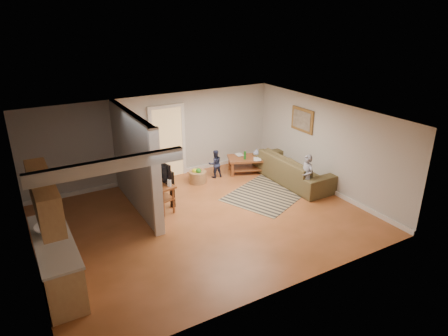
{
  "coord_description": "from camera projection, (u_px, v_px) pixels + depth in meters",
  "views": [
    {
      "loc": [
        -3.84,
        -7.58,
        4.74
      ],
      "look_at": [
        0.7,
        0.3,
        1.1
      ],
      "focal_mm": 32.0,
      "sensor_mm": 36.0,
      "label": 1
    }
  ],
  "objects": [
    {
      "name": "ground",
      "position": [
        205.0,
        219.0,
        9.63
      ],
      "size": [
        7.5,
        7.5,
        0.0
      ],
      "primitive_type": "plane",
      "color": "brown",
      "rests_on": "ground"
    },
    {
      "name": "child",
      "position": [
        305.0,
        197.0,
        10.81
      ],
      "size": [
        0.29,
        0.44,
        1.2
      ],
      "primitive_type": "imported",
      "rotation": [
        0.0,
        0.0,
        -1.58
      ],
      "color": "gray",
      "rests_on": "ground"
    },
    {
      "name": "toy_basket",
      "position": [
        198.0,
        176.0,
        11.64
      ],
      "size": [
        0.52,
        0.52,
        0.46
      ],
      "color": "brown",
      "rests_on": "ground"
    },
    {
      "name": "speaker_left",
      "position": [
        172.0,
        190.0,
        10.08
      ],
      "size": [
        0.11,
        0.11,
        0.96
      ],
      "primitive_type": "cube",
      "rotation": [
        0.0,
        0.0,
        0.14
      ],
      "color": "black",
      "rests_on": "ground"
    },
    {
      "name": "tv_console",
      "position": [
        157.0,
        184.0,
        9.97
      ],
      "size": [
        0.64,
        1.21,
        0.99
      ],
      "rotation": [
        0.0,
        0.0,
        0.18
      ],
      "color": "brown",
      "rests_on": "ground"
    },
    {
      "name": "toddler",
      "position": [
        215.0,
        177.0,
        12.07
      ],
      "size": [
        0.46,
        0.38,
        0.86
      ],
      "primitive_type": "imported",
      "rotation": [
        0.0,
        0.0,
        3.01
      ],
      "color": "#212846",
      "rests_on": "ground"
    },
    {
      "name": "sofa",
      "position": [
        292.0,
        181.0,
        11.79
      ],
      "size": [
        1.07,
        2.7,
        0.79
      ],
      "primitive_type": "imported",
      "rotation": [
        0.0,
        0.0,
        1.58
      ],
      "color": "#4F3E27",
      "rests_on": "ground"
    },
    {
      "name": "area_rug",
      "position": [
        268.0,
        193.0,
        10.99
      ],
      "size": [
        2.84,
        2.52,
        0.01
      ],
      "primitive_type": "cube",
      "rotation": [
        0.0,
        0.0,
        0.41
      ],
      "color": "black",
      "rests_on": "ground"
    },
    {
      "name": "coffee_table",
      "position": [
        249.0,
        160.0,
        12.3
      ],
      "size": [
        1.44,
        1.16,
        0.74
      ],
      "rotation": [
        0.0,
        0.0,
        -0.39
      ],
      "color": "brown",
      "rests_on": "ground"
    },
    {
      "name": "room_shell",
      "position": [
        153.0,
        166.0,
        8.94
      ],
      "size": [
        7.54,
        6.02,
        2.52
      ],
      "color": "beige",
      "rests_on": "ground"
    },
    {
      "name": "speaker_right",
      "position": [
        141.0,
        186.0,
        10.36
      ],
      "size": [
        0.1,
        0.1,
        0.92
      ],
      "primitive_type": "cube",
      "rotation": [
        0.0,
        0.0,
        -0.12
      ],
      "color": "black",
      "rests_on": "ground"
    }
  ]
}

